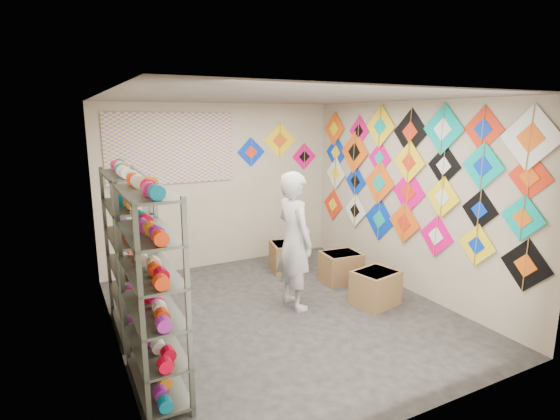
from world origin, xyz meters
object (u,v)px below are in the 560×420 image
carton_b (341,267)px  carton_a (375,288)px  carton_c (287,257)px  shopkeeper (294,241)px  shelf_rack_back (129,253)px  shelf_rack_front (152,293)px

carton_b → carton_a: bearing=-89.1°
carton_b → carton_c: (-0.49, 0.84, 0.00)m
carton_b → shopkeeper: bearing=-152.4°
shopkeeper → carton_b: (1.06, 0.43, -0.68)m
carton_a → carton_c: carton_a is taller
carton_c → carton_b: bearing=-46.9°
shelf_rack_back → shopkeeper: bearing=-8.4°
shopkeeper → carton_c: shopkeeper is taller
shelf_rack_front → carton_b: bearing=25.0°
carton_c → carton_a: bearing=-63.6°
carton_b → shelf_rack_back: bearing=-172.1°
shelf_rack_front → carton_a: bearing=10.2°
shopkeeper → carton_b: bearing=-70.3°
shelf_rack_back → carton_a: bearing=-14.2°
carton_b → carton_c: 0.97m
shelf_rack_front → shopkeeper: 2.25m
shelf_rack_back → carton_c: 2.86m
shelf_rack_front → carton_b: shelf_rack_front is taller
shelf_rack_front → shelf_rack_back: 1.30m
shelf_rack_front → shopkeeper: bearing=26.5°
shelf_rack_back → carton_c: (2.59, 0.98, -0.72)m
shelf_rack_back → carton_a: 3.19m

